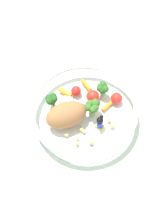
% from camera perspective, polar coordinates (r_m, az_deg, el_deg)
% --- Properties ---
extents(ground_plane, '(2.40, 2.40, 0.00)m').
position_cam_1_polar(ground_plane, '(0.77, 0.02, -2.12)').
color(ground_plane, silver).
extents(food_container, '(0.25, 0.25, 0.07)m').
position_cam_1_polar(food_container, '(0.75, -0.62, 0.27)').
color(food_container, white).
rests_on(food_container, ground_plane).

